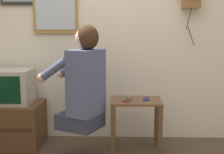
{
  "coord_description": "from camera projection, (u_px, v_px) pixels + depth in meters",
  "views": [
    {
      "loc": [
        0.27,
        -2.19,
        1.21
      ],
      "look_at": [
        0.18,
        0.7,
        0.75
      ],
      "focal_mm": 50.0,
      "sensor_mm": 36.0,
      "label": 1
    }
  ],
  "objects": [
    {
      "name": "television",
      "position": [
        3.0,
        86.0,
        3.18
      ],
      "size": [
        0.57,
        0.38,
        0.34
      ],
      "color": "#ADA89E",
      "rests_on": "tv_stand"
    },
    {
      "name": "cell_phone_held",
      "position": [
        127.0,
        100.0,
        2.97
      ],
      "size": [
        0.1,
        0.14,
        0.01
      ],
      "rotation": [
        0.0,
        0.0,
        -0.35
      ],
      "color": "maroon",
      "rests_on": "side_table"
    },
    {
      "name": "person",
      "position": [
        83.0,
        81.0,
        2.83
      ],
      "size": [
        0.63,
        0.55,
        0.95
      ],
      "rotation": [
        0.0,
        0.0,
        1.11
      ],
      "color": "#2D3347",
      "rests_on": "ground_plane"
    },
    {
      "name": "cell_phone_spare",
      "position": [
        146.0,
        99.0,
        3.02
      ],
      "size": [
        0.07,
        0.13,
        0.01
      ],
      "rotation": [
        0.0,
        0.0,
        -0.1
      ],
      "color": "navy",
      "rests_on": "side_table"
    },
    {
      "name": "side_table",
      "position": [
        136.0,
        113.0,
        3.03
      ],
      "size": [
        0.49,
        0.36,
        0.52
      ],
      "color": "brown",
      "rests_on": "ground_plane"
    },
    {
      "name": "tv_stand",
      "position": [
        7.0,
        124.0,
        3.22
      ],
      "size": [
        0.72,
        0.49,
        0.45
      ],
      "color": "#51331E",
      "rests_on": "ground_plane"
    },
    {
      "name": "wall_back",
      "position": [
        96.0,
        22.0,
        3.33
      ],
      "size": [
        6.8,
        0.05,
        2.55
      ],
      "color": "silver",
      "rests_on": "ground_plane"
    }
  ]
}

